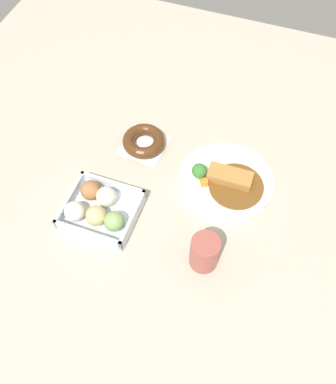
% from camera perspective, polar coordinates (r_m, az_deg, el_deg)
% --- Properties ---
extents(ground_plane, '(1.60, 1.60, 0.00)m').
position_cam_1_polar(ground_plane, '(1.09, 0.37, -1.67)').
color(ground_plane, '#B2A893').
extents(curry_plate, '(0.24, 0.24, 0.07)m').
position_cam_1_polar(curry_plate, '(1.12, 7.55, 1.47)').
color(curry_plate, white).
rests_on(curry_plate, ground_plane).
extents(donut_box, '(0.18, 0.16, 0.06)m').
position_cam_1_polar(donut_box, '(1.07, -9.14, -2.22)').
color(donut_box, silver).
rests_on(donut_box, ground_plane).
extents(chocolate_ring_donut, '(0.12, 0.12, 0.03)m').
position_cam_1_polar(chocolate_ring_donut, '(1.19, -3.22, 6.70)').
color(chocolate_ring_donut, white).
rests_on(chocolate_ring_donut, ground_plane).
extents(coffee_mug, '(0.07, 0.07, 0.09)m').
position_cam_1_polar(coffee_mug, '(0.98, 4.84, -7.94)').
color(coffee_mug, '#9E4C42').
rests_on(coffee_mug, ground_plane).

